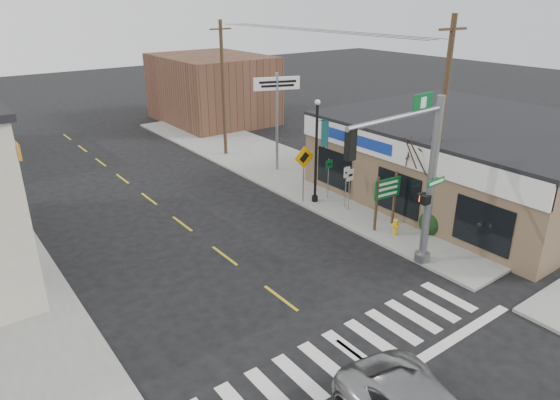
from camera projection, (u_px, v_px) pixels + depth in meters
ground at (359, 357)px, 15.23m from camera, size 140.00×140.00×0.00m
sidewalk_right at (311, 179)px, 29.83m from camera, size 6.00×38.00×0.13m
center_line at (225, 256)px, 21.17m from camera, size 0.12×56.00×0.01m
crosswalk at (350, 350)px, 15.53m from camera, size 11.00×2.20×0.01m
thrift_store at (474, 160)px, 26.93m from camera, size 12.00×14.00×4.00m
bldg_distant_right at (212, 89)px, 43.07m from camera, size 8.00×10.00×5.60m
traffic_signal_pole at (419, 169)px, 18.52m from camera, size 5.50×0.40×6.97m
guide_sign at (387, 193)px, 22.87m from camera, size 1.50×0.13×2.62m
fire_hydrant at (395, 226)px, 22.63m from camera, size 0.25×0.25×0.78m
ped_crossing_sign at (304, 165)px, 25.65m from camera, size 1.18×0.08×3.04m
lamp_post at (317, 144)px, 25.32m from camera, size 0.70×0.55×5.39m
dance_center_sign at (277, 96)px, 29.65m from camera, size 2.80×0.18×5.95m
bare_tree at (421, 144)px, 22.29m from camera, size 2.51×2.51×5.02m
shrub_front at (432, 223)px, 22.89m from camera, size 1.19×1.19×0.89m
shrub_back at (415, 195)px, 26.24m from camera, size 0.99×0.99×0.75m
utility_pole_near at (441, 124)px, 21.97m from camera, size 1.64×0.25×9.45m
utility_pole_far at (223, 88)px, 32.78m from camera, size 1.52×0.23×8.74m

